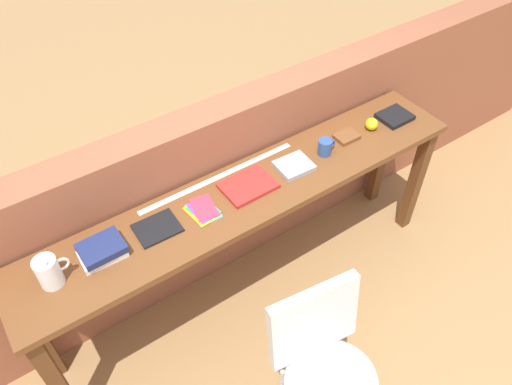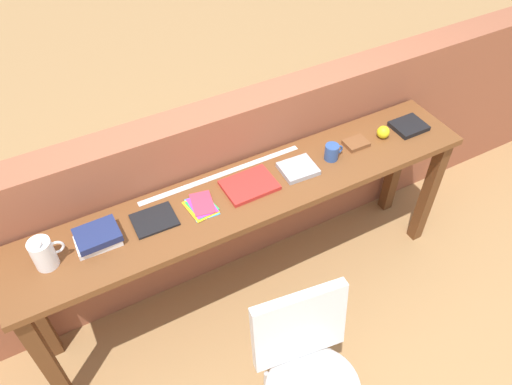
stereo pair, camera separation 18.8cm
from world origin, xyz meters
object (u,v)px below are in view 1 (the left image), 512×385
(pamphlet_pile_colourful, at_px, (203,210))
(book_repair_rightmost, at_px, (395,117))
(book_open_centre, at_px, (248,186))
(chair_white_moulded, at_px, (325,361))
(pitcher_white, at_px, (49,272))
(magazine_cycling, at_px, (157,228))
(mug, at_px, (325,147))
(book_stack_leftmost, at_px, (102,251))
(leather_journal_brown, at_px, (347,137))
(sports_ball_small, at_px, (372,124))

(pamphlet_pile_colourful, height_order, book_repair_rightmost, book_repair_rightmost)
(pamphlet_pile_colourful, distance_m, book_open_centre, 0.27)
(chair_white_moulded, height_order, pitcher_white, pitcher_white)
(pitcher_white, relative_size, magazine_cycling, 0.90)
(book_open_centre, bearing_deg, mug, -2.87)
(magazine_cycling, bearing_deg, chair_white_moulded, -65.30)
(chair_white_moulded, relative_size, pamphlet_pile_colourful, 4.73)
(magazine_cycling, height_order, book_repair_rightmost, book_repair_rightmost)
(book_open_centre, distance_m, book_repair_rightmost, 1.04)
(pitcher_white, xyz_separation_m, book_stack_leftmost, (0.23, 0.01, -0.04))
(chair_white_moulded, xyz_separation_m, mug, (0.64, 0.81, 0.40))
(magazine_cycling, xyz_separation_m, pamphlet_pile_colourful, (0.24, -0.02, 0.00))
(magazine_cycling, bearing_deg, pitcher_white, -176.53)
(chair_white_moulded, relative_size, book_repair_rightmost, 4.77)
(pitcher_white, height_order, book_stack_leftmost, pitcher_white)
(chair_white_moulded, height_order, mug, mug)
(pamphlet_pile_colourful, height_order, mug, mug)
(chair_white_moulded, xyz_separation_m, magazine_cycling, (-0.36, 0.84, 0.36))
(magazine_cycling, xyz_separation_m, leather_journal_brown, (1.19, -0.00, 0.01))
(book_stack_leftmost, relative_size, leather_journal_brown, 1.58)
(chair_white_moulded, distance_m, book_stack_leftmost, 1.12)
(mug, xyz_separation_m, sports_ball_small, (0.36, 0.01, -0.01))
(pitcher_white, distance_m, book_repair_rightmost, 2.05)
(book_stack_leftmost, xyz_separation_m, mug, (1.27, -0.02, 0.01))
(sports_ball_small, xyz_separation_m, book_repair_rightmost, (0.19, -0.01, -0.02))
(magazine_cycling, bearing_deg, book_stack_leftmost, -177.63)
(pitcher_white, relative_size, book_repair_rightmost, 0.98)
(magazine_cycling, relative_size, leather_journal_brown, 1.57)
(book_repair_rightmost, bearing_deg, magazine_cycling, 179.15)
(pamphlet_pile_colourful, xyz_separation_m, book_repair_rightmost, (1.31, 0.00, 0.01))
(sports_ball_small, bearing_deg, leather_journal_brown, 174.79)
(book_stack_leftmost, relative_size, book_open_centre, 0.77)
(book_repair_rightmost, bearing_deg, book_stack_leftmost, 179.43)
(chair_white_moulded, bearing_deg, magazine_cycling, 113.38)
(pitcher_white, bearing_deg, book_stack_leftmost, 3.43)
(pamphlet_pile_colourful, xyz_separation_m, sports_ball_small, (1.13, 0.01, 0.03))
(pitcher_white, height_order, pamphlet_pile_colourful, pitcher_white)
(book_stack_leftmost, distance_m, leather_journal_brown, 1.46)
(book_open_centre, xyz_separation_m, book_repair_rightmost, (1.04, -0.01, 0.00))
(pitcher_white, distance_m, magazine_cycling, 0.51)
(chair_white_moulded, bearing_deg, pitcher_white, 136.43)
(chair_white_moulded, bearing_deg, book_open_centre, 80.30)
(book_open_centre, height_order, mug, mug)
(magazine_cycling, xyz_separation_m, book_open_centre, (0.51, -0.01, 0.00))
(mug, bearing_deg, leather_journal_brown, 8.61)
(book_stack_leftmost, relative_size, book_repair_rightmost, 1.10)
(magazine_cycling, bearing_deg, book_open_centre, 0.04)
(magazine_cycling, distance_m, book_open_centre, 0.51)
(book_repair_rightmost, bearing_deg, mug, -179.30)
(book_stack_leftmost, bearing_deg, magazine_cycling, 1.05)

